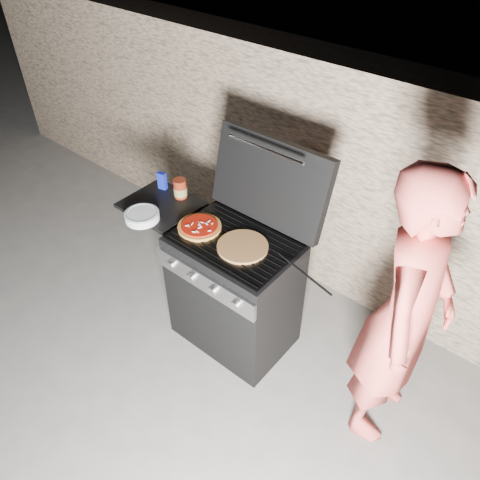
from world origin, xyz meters
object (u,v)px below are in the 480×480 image
Objects in this scene: person at (405,316)px; pizza_topped at (199,226)px; gas_grill at (208,276)px; sauce_jar at (180,188)px.

pizza_topped is at bearing 89.08° from person.
person reaches higher than pizza_topped.
gas_grill is 0.65m from sauce_jar.
sauce_jar is at bearing 81.56° from person.
person is (1.35, 0.11, 0.46)m from gas_grill.
pizza_topped is 1.36m from person.
sauce_jar is 1.72m from person.
person is at bearing 6.14° from pizza_topped.
sauce_jar is (-0.37, 0.15, 0.52)m from gas_grill.
gas_grill is 0.73× the size of person.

